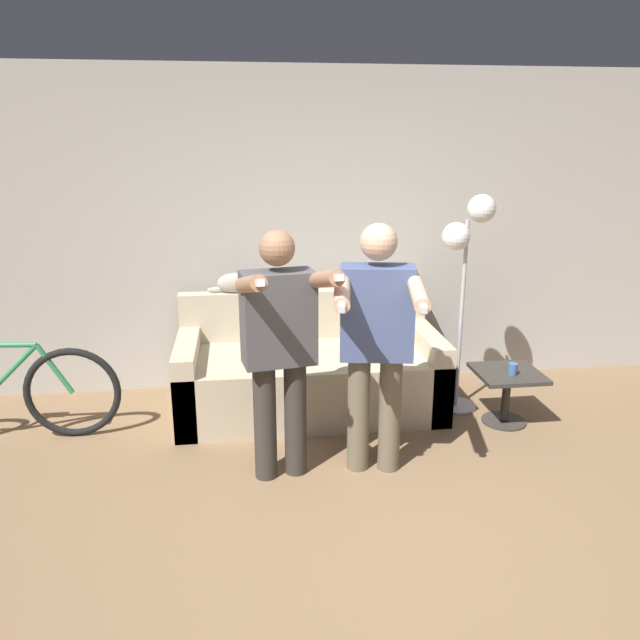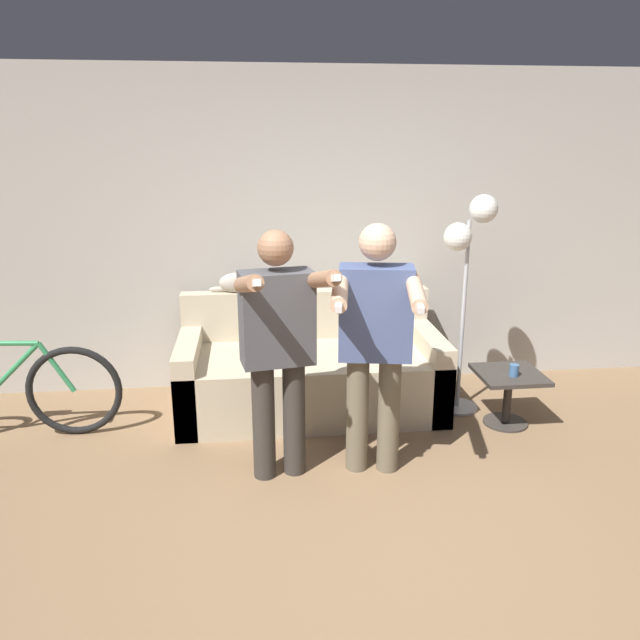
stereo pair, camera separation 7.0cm
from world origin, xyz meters
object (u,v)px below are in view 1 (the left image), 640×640
at_px(cat, 236,282).
at_px(person_right, 376,334).
at_px(person_left, 280,340).
at_px(cup, 513,369).
at_px(floor_lamp, 467,248).
at_px(couch, 309,374).
at_px(bicycle, 0,394).
at_px(side_table, 507,386).

bearing_deg(cat, person_right, -58.20).
height_order(person_left, cup, person_left).
bearing_deg(floor_lamp, person_left, -149.33).
distance_m(couch, bicycle, 2.20).
height_order(floor_lamp, bicycle, floor_lamp).
bearing_deg(cup, person_left, -164.20).
distance_m(couch, cat, 0.93).
xyz_separation_m(floor_lamp, cup, (0.26, -0.37, -0.82)).
xyz_separation_m(person_left, cup, (1.71, 0.48, -0.45)).
distance_m(person_left, floor_lamp, 1.72).
height_order(cup, bicycle, bicycle).
xyz_separation_m(side_table, cup, (0.00, -0.06, 0.16)).
bearing_deg(side_table, cat, 157.60).
distance_m(person_right, bicycle, 2.66).
bearing_deg(couch, cup, -19.73).
distance_m(person_left, bicycle, 2.11).
bearing_deg(cup, floor_lamp, 125.06).
relative_size(cat, side_table, 0.84).
relative_size(floor_lamp, bicycle, 1.02).
height_order(couch, floor_lamp, floor_lamp).
height_order(cat, side_table, cat).
bearing_deg(person_left, bicycle, 149.61).
relative_size(person_right, bicycle, 0.97).
bearing_deg(side_table, person_left, -162.23).
bearing_deg(bicycle, couch, 6.81).
xyz_separation_m(person_left, side_table, (1.71, 0.55, -0.61)).
distance_m(couch, cup, 1.52).
distance_m(cat, floor_lamp, 1.80).
xyz_separation_m(cat, bicycle, (-1.65, -0.62, -0.60)).
bearing_deg(person_right, bicycle, 173.34).
distance_m(person_left, cup, 1.83).
distance_m(cat, bicycle, 1.86).
relative_size(cat, floor_lamp, 0.23).
height_order(couch, person_left, person_left).
distance_m(couch, side_table, 1.49).
relative_size(person_left, side_table, 3.34).
distance_m(couch, person_left, 1.20).
xyz_separation_m(person_left, person_right, (0.59, 0.00, 0.01)).
height_order(couch, bicycle, couch).
relative_size(person_left, floor_lamp, 0.94).
height_order(couch, cup, couch).
bearing_deg(floor_lamp, cup, -54.94).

